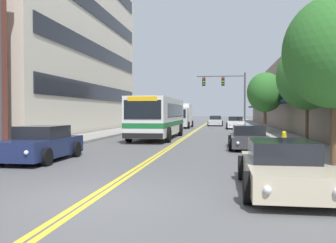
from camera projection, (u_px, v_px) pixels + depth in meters
ground_plane at (199, 128)px, 45.19m from camera, size 240.00×240.00×0.00m
sidewalk_left at (142, 127)px, 46.24m from camera, size 3.09×106.00×0.18m
sidewalk_right at (259, 128)px, 44.15m from camera, size 3.09×106.00×0.18m
centre_line at (199, 128)px, 45.19m from camera, size 0.34×106.00×0.01m
storefront_row_right at (310, 95)px, 43.19m from camera, size 9.10×68.00×7.80m
city_bus at (159, 116)px, 27.80m from camera, size 2.89×11.01×2.93m
car_navy_parked_left_mid at (41, 144)px, 15.09m from camera, size 2.10×4.61×1.40m
car_beige_parked_left_far at (152, 125)px, 38.97m from camera, size 2.03×4.66×1.33m
car_champagne_parked_right_foreground at (282, 167)px, 9.32m from camera, size 2.06×4.78×1.25m
car_dark_grey_parked_right_mid at (249, 138)px, 20.15m from camera, size 2.15×4.87×1.24m
car_white_parked_right_far at (235, 123)px, 43.39m from camera, size 2.10×4.88×1.43m
car_black_moving_lead at (216, 120)px, 62.84m from camera, size 2.11×4.48×1.33m
car_silver_moving_second at (215, 121)px, 52.26m from camera, size 2.06×4.36×1.38m
box_truck at (181, 115)px, 46.20m from camera, size 2.55×7.18×2.98m
traffic_signal_mast at (228, 89)px, 41.18m from camera, size 5.37×0.38×6.26m
street_lamp_left_near at (8, 37)px, 13.79m from camera, size 2.56×0.28×7.91m
street_tree_right_near at (335, 52)px, 12.47m from camera, size 3.45×3.45×5.69m
street_tree_right_mid at (307, 77)px, 21.11m from camera, size 3.44×3.44×5.68m
street_tree_right_far at (265, 92)px, 33.59m from camera, size 3.24×3.24×5.33m
fire_hydrant at (284, 139)px, 18.81m from camera, size 0.35×0.27×0.83m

